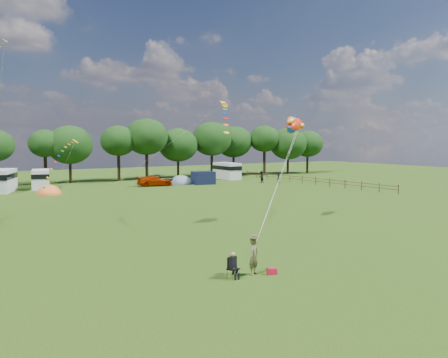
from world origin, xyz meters
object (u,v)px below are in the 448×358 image
kite_flyer (254,256)px  camp_chair (233,263)px  car_c (155,181)px  campervan_b (2,180)px  campervan_d (227,170)px  walker_b (279,178)px  car_d (159,179)px  fish_kite (293,125)px  walker_a (261,177)px  tent_greyblue (181,184)px  tent_orange (49,195)px  campervan_c (41,179)px

kite_flyer → camp_chair: bearing=148.9°
car_c → campervan_b: size_ratio=0.76×
campervan_d → kite_flyer: (-31.17, -51.41, -0.55)m
car_c → walker_b: car_c is taller
car_d → fish_kite: (-4.85, -36.88, 7.30)m
campervan_b → walker_a: size_ratio=3.48×
kite_flyer → campervan_d: bearing=30.4°
fish_kite → walker_b: size_ratio=2.16×
tent_greyblue → walker_b: 15.11m
campervan_d → walker_b: (2.45, -11.06, -0.77)m
car_d → tent_greyblue: car_d is taller
camp_chair → walker_b: bearing=27.2°
kite_flyer → camp_chair: size_ratio=1.44×
tent_greyblue → kite_flyer: kite_flyer is taller
tent_orange → kite_flyer: bearing=-89.6°
camp_chair → car_d: bearing=47.3°
car_c → car_d: 2.83m
campervan_b → campervan_c: (5.15, 1.66, -0.16)m
car_d → walker_a: walker_a is taller
camp_chair → fish_kite: 19.30m
car_c → camp_chair: car_c is taller
tent_greyblue → walker_a: size_ratio=2.07×
campervan_d → walker_b: campervan_d is taller
campervan_c → tent_greyblue: bearing=-87.8°
car_d → tent_greyblue: 3.39m
car_c → campervan_b: (-20.07, 3.20, 0.84)m
campervan_d → tent_greyblue: 11.71m
camp_chair → fish_kite: fish_kite is taller
campervan_b → camp_chair: size_ratio=4.95×
kite_flyer → walker_a: (31.54, 42.05, -0.01)m
campervan_b → camp_chair: campervan_b is taller
campervan_b → kite_flyer: size_ratio=3.43×
campervan_c → camp_chair: campervan_c is taller
car_d → fish_kite: fish_kite is taller
car_c → fish_kite: size_ratio=1.56×
tent_orange → fish_kite: bearing=-68.0°
campervan_c → walker_b: campervan_c is taller
campervan_b → fish_kite: (16.98, -37.86, 6.48)m
car_c → tent_greyblue: bearing=-67.2°
tent_orange → kite_flyer: size_ratio=1.79×
walker_a → car_d: bearing=-31.7°
kite_flyer → car_c: bearing=43.3°
walker_a → walker_b: bearing=133.2°
car_c → walker_b: size_ratio=3.37×
campervan_c → walker_a: 32.37m
car_d → campervan_c: size_ratio=0.97×
kite_flyer → camp_chair: 1.29m
car_c → car_d: car_d is taller
car_c → car_d: (1.75, 2.23, 0.02)m
tent_orange → fish_kite: size_ratio=1.07×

